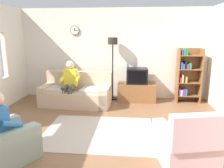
# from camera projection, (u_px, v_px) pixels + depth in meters

# --- Properties ---
(ground_plane) EXTENTS (12.00, 12.00, 0.00)m
(ground_plane) POSITION_uv_depth(u_px,v_px,m) (102.00, 132.00, 4.50)
(ground_plane) COLOR brown
(back_wall_assembly) EXTENTS (6.20, 0.17, 2.70)m
(back_wall_assembly) POSITION_uv_depth(u_px,v_px,m) (113.00, 54.00, 6.78)
(back_wall_assembly) COLOR silver
(back_wall_assembly) RESTS_ON ground_plane
(couch) EXTENTS (1.94, 0.98, 0.90)m
(couch) POSITION_uv_depth(u_px,v_px,m) (76.00, 94.00, 6.19)
(couch) COLOR tan
(couch) RESTS_ON ground_plane
(tv_stand) EXTENTS (1.10, 0.56, 0.54)m
(tv_stand) POSITION_uv_depth(u_px,v_px,m) (137.00, 92.00, 6.56)
(tv_stand) COLOR brown
(tv_stand) RESTS_ON ground_plane
(tv) EXTENTS (0.60, 0.49, 0.44)m
(tv) POSITION_uv_depth(u_px,v_px,m) (137.00, 76.00, 6.43)
(tv) COLOR black
(tv) RESTS_ON tv_stand
(bookshelf) EXTENTS (0.68, 0.36, 1.56)m
(bookshelf) POSITION_uv_depth(u_px,v_px,m) (187.00, 75.00, 6.38)
(bookshelf) COLOR brown
(bookshelf) RESTS_ON ground_plane
(floor_lamp) EXTENTS (0.28, 0.28, 1.85)m
(floor_lamp) POSITION_uv_depth(u_px,v_px,m) (113.00, 51.00, 6.46)
(floor_lamp) COLOR black
(floor_lamp) RESTS_ON ground_plane
(armchair_near_window) EXTENTS (1.15, 1.17, 0.90)m
(armchair_near_window) POSITION_uv_depth(u_px,v_px,m) (1.00, 144.00, 3.44)
(armchair_near_window) COLOR gray
(armchair_near_window) RESTS_ON ground_plane
(armchair_near_bookshelf) EXTENTS (0.97, 1.03, 0.90)m
(armchair_near_bookshelf) POSITION_uv_depth(u_px,v_px,m) (186.00, 145.00, 3.41)
(armchair_near_bookshelf) COLOR beige
(armchair_near_bookshelf) RESTS_ON ground_plane
(area_rug) EXTENTS (2.20, 1.70, 0.01)m
(area_rug) POSITION_uv_depth(u_px,v_px,m) (99.00, 132.00, 4.48)
(area_rug) COLOR #AD9E8E
(area_rug) RESTS_ON ground_plane
(person_on_couch) EXTENTS (0.53, 0.55, 1.24)m
(person_on_couch) POSITION_uv_depth(u_px,v_px,m) (70.00, 81.00, 6.01)
(person_on_couch) COLOR yellow
(person_on_couch) RESTS_ON ground_plane
(person_in_left_armchair) EXTENTS (0.61, 0.64, 1.12)m
(person_in_left_armchair) POSITION_uv_depth(u_px,v_px,m) (5.00, 123.00, 3.44)
(person_in_left_armchair) COLOR #3372B2
(person_in_left_armchair) RESTS_ON ground_plane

